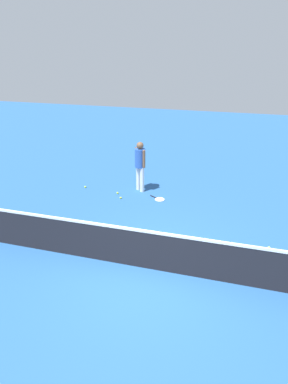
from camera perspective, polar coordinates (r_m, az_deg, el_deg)
name	(u,v)px	position (r m, az deg, el deg)	size (l,w,h in m)	color
ground_plane	(150,269)	(7.55, 1.00, -13.04)	(40.00, 40.00, 0.00)	#265693
court_net	(150,250)	(7.27, 1.03, -9.88)	(10.09, 0.09, 1.07)	#4C4C51
player_near_side	(140,162)	(10.99, -0.68, 5.12)	(0.48, 0.48, 1.70)	white
tennis_racket_near_player	(159,199)	(10.69, 2.61, -1.23)	(0.59, 0.44, 0.03)	white
tennis_ball_near_player	(121,198)	(10.75, -4.03, -1.00)	(0.07, 0.07, 0.07)	#C6E033
tennis_ball_by_net	(269,248)	(8.72, 20.69, -8.97)	(0.07, 0.07, 0.07)	#C6E033
tennis_ball_midcourt	(85,187)	(11.73, -10.08, 0.87)	(0.07, 0.07, 0.07)	#C6E033
tennis_ball_baseline	(118,193)	(11.10, -4.58, -0.17)	(0.07, 0.07, 0.07)	#C6E033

